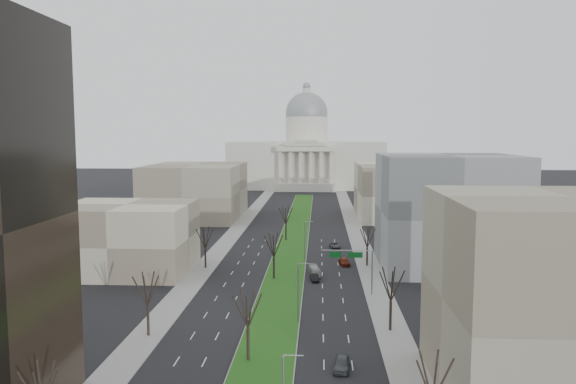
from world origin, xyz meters
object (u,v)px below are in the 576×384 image
(car_grey_near, at_px, (342,363))
(car_red, at_px, (344,262))
(car_black, at_px, (314,277))
(box_van, at_px, (315,270))
(car_grey_far, at_px, (335,245))

(car_grey_near, bearing_deg, car_red, 93.32)
(car_black, distance_m, box_van, 4.59)
(car_grey_near, relative_size, car_black, 1.13)
(car_grey_far, distance_m, box_van, 27.55)
(car_black, xyz_separation_m, car_grey_far, (4.83, 31.71, 0.01))
(box_van, bearing_deg, car_red, 46.23)
(car_grey_near, xyz_separation_m, box_van, (-3.66, 45.62, 0.12))
(car_grey_far, bearing_deg, car_black, -104.88)
(car_black, bearing_deg, car_grey_near, -92.87)
(car_grey_far, bearing_deg, box_van, -106.23)
(car_grey_near, bearing_deg, car_grey_far, 95.25)
(car_black, xyz_separation_m, car_red, (6.38, 13.51, 0.03))
(car_grey_near, distance_m, car_red, 54.61)
(car_grey_near, xyz_separation_m, car_black, (-3.69, 41.03, -0.11))
(car_black, bearing_deg, car_red, 56.71)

